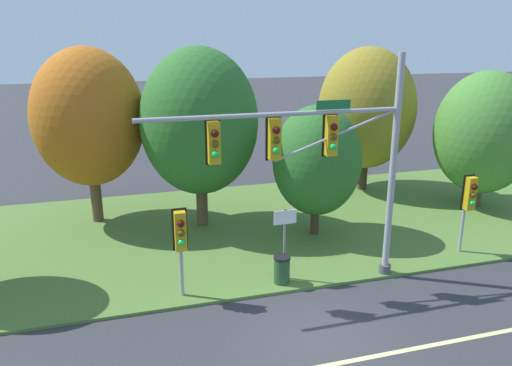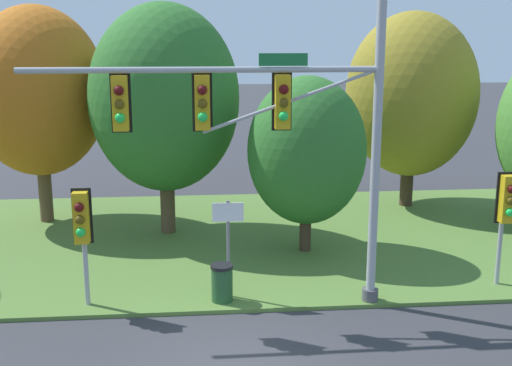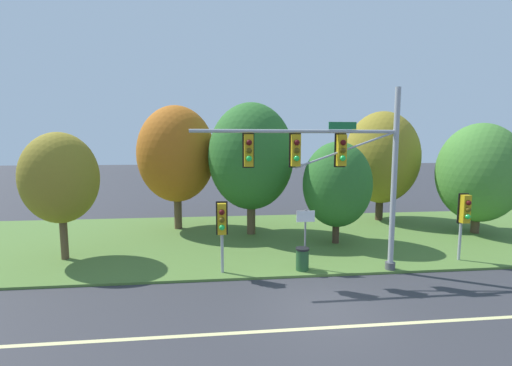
# 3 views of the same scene
# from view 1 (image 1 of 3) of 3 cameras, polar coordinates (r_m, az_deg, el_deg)

# --- Properties ---
(ground_plane) EXTENTS (160.00, 160.00, 0.00)m
(ground_plane) POSITION_cam_1_polar(r_m,az_deg,el_deg) (14.43, 7.30, -17.04)
(ground_plane) COLOR #333338
(lane_stripe) EXTENTS (36.00, 0.16, 0.01)m
(lane_stripe) POSITION_cam_1_polar(r_m,az_deg,el_deg) (13.54, 9.42, -19.66)
(lane_stripe) COLOR beige
(lane_stripe) RESTS_ON ground
(grass_verge) EXTENTS (48.00, 11.50, 0.10)m
(grass_verge) POSITION_cam_1_polar(r_m,az_deg,el_deg) (21.35, -1.48, -5.10)
(grass_verge) COLOR #517533
(grass_verge) RESTS_ON ground
(traffic_signal_mast) EXTENTS (8.27, 0.49, 7.36)m
(traffic_signal_mast) POSITION_cam_1_polar(r_m,az_deg,el_deg) (15.37, 7.54, 3.56)
(traffic_signal_mast) COLOR #9EA0A5
(traffic_signal_mast) RESTS_ON grass_verge
(pedestrian_signal_near_kerb) EXTENTS (0.46, 0.55, 3.02)m
(pedestrian_signal_near_kerb) POSITION_cam_1_polar(r_m,az_deg,el_deg) (19.65, 23.17, -1.58)
(pedestrian_signal_near_kerb) COLOR #9EA0A5
(pedestrian_signal_near_kerb) RESTS_ON grass_verge
(pedestrian_signal_further_along) EXTENTS (0.46, 0.55, 2.91)m
(pedestrian_signal_further_along) POSITION_cam_1_polar(r_m,az_deg,el_deg) (15.18, -8.62, -5.97)
(pedestrian_signal_further_along) COLOR #9EA0A5
(pedestrian_signal_further_along) RESTS_ON grass_verge
(route_sign_post) EXTENTS (0.77, 0.08, 2.47)m
(route_sign_post) POSITION_cam_1_polar(r_m,az_deg,el_deg) (16.41, 3.30, -5.76)
(route_sign_post) COLOR slate
(route_sign_post) RESTS_ON grass_verge
(tree_left_of_mast) EXTENTS (4.60, 4.60, 7.43)m
(tree_left_of_mast) POSITION_cam_1_polar(r_m,az_deg,el_deg) (21.95, -18.59, 7.08)
(tree_left_of_mast) COLOR brown
(tree_left_of_mast) RESTS_ON grass_verge
(tree_behind_signpost) EXTENTS (4.80, 4.80, 7.45)m
(tree_behind_signpost) POSITION_cam_1_polar(r_m,az_deg,el_deg) (20.53, -6.49, 6.94)
(tree_behind_signpost) COLOR brown
(tree_behind_signpost) RESTS_ON grass_verge
(tree_mid_verge) EXTENTS (3.52, 3.52, 5.28)m
(tree_mid_verge) POSITION_cam_1_polar(r_m,az_deg,el_deg) (19.81, 6.97, 2.54)
(tree_mid_verge) COLOR #423021
(tree_mid_verge) RESTS_ON grass_verge
(tree_tall_centre) EXTENTS (4.89, 4.89, 7.31)m
(tree_tall_centre) POSITION_cam_1_polar(r_m,az_deg,el_deg) (26.08, 12.54, 8.29)
(tree_tall_centre) COLOR #423021
(tree_tall_centre) RESTS_ON grass_verge
(tree_right_far) EXTENTS (4.52, 4.52, 6.34)m
(tree_right_far) POSITION_cam_1_polar(r_m,az_deg,el_deg) (25.31, 24.66, 5.22)
(tree_right_far) COLOR brown
(tree_right_far) RESTS_ON grass_verge
(trash_bin) EXTENTS (0.56, 0.56, 0.93)m
(trash_bin) POSITION_cam_1_polar(r_m,az_deg,el_deg) (16.60, 2.98, -9.83)
(trash_bin) COLOR #234C28
(trash_bin) RESTS_ON grass_verge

